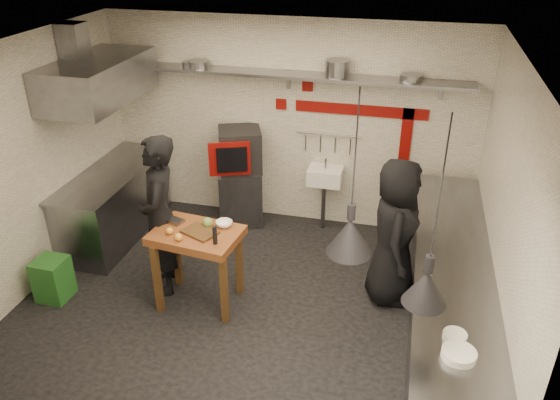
% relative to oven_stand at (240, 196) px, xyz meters
% --- Properties ---
extents(floor, '(5.00, 5.00, 0.00)m').
position_rel_oven_stand_xyz_m(floor, '(0.62, -1.78, -0.40)').
color(floor, black).
rests_on(floor, ground).
extents(ceiling, '(5.00, 5.00, 0.00)m').
position_rel_oven_stand_xyz_m(ceiling, '(0.62, -1.78, 2.40)').
color(ceiling, silver).
rests_on(ceiling, floor).
extents(wall_back, '(5.00, 0.04, 2.80)m').
position_rel_oven_stand_xyz_m(wall_back, '(0.62, 0.32, 1.00)').
color(wall_back, silver).
rests_on(wall_back, floor).
extents(wall_front, '(5.00, 0.04, 2.80)m').
position_rel_oven_stand_xyz_m(wall_front, '(0.62, -3.88, 1.00)').
color(wall_front, silver).
rests_on(wall_front, floor).
extents(wall_left, '(0.04, 4.20, 2.80)m').
position_rel_oven_stand_xyz_m(wall_left, '(-1.88, -1.78, 1.00)').
color(wall_left, silver).
rests_on(wall_left, floor).
extents(wall_right, '(0.04, 4.20, 2.80)m').
position_rel_oven_stand_xyz_m(wall_right, '(3.12, -1.78, 1.00)').
color(wall_right, silver).
rests_on(wall_right, floor).
extents(red_band_horiz, '(1.70, 0.02, 0.14)m').
position_rel_oven_stand_xyz_m(red_band_horiz, '(1.57, 0.30, 1.28)').
color(red_band_horiz, maroon).
rests_on(red_band_horiz, wall_back).
extents(red_band_vert, '(0.14, 0.02, 1.10)m').
position_rel_oven_stand_xyz_m(red_band_vert, '(2.17, 0.30, 0.80)').
color(red_band_vert, maroon).
rests_on(red_band_vert, wall_back).
extents(red_tile_a, '(0.14, 0.02, 0.14)m').
position_rel_oven_stand_xyz_m(red_tile_a, '(0.87, 0.30, 1.55)').
color(red_tile_a, maroon).
rests_on(red_tile_a, wall_back).
extents(red_tile_b, '(0.14, 0.02, 0.14)m').
position_rel_oven_stand_xyz_m(red_tile_b, '(0.52, 0.30, 1.28)').
color(red_tile_b, maroon).
rests_on(red_tile_b, wall_back).
extents(back_shelf, '(4.60, 0.34, 0.04)m').
position_rel_oven_stand_xyz_m(back_shelf, '(0.62, 0.14, 1.72)').
color(back_shelf, slate).
rests_on(back_shelf, wall_back).
extents(shelf_bracket_left, '(0.04, 0.06, 0.24)m').
position_rel_oven_stand_xyz_m(shelf_bracket_left, '(-1.28, 0.29, 1.62)').
color(shelf_bracket_left, slate).
rests_on(shelf_bracket_left, wall_back).
extents(shelf_bracket_mid, '(0.04, 0.06, 0.24)m').
position_rel_oven_stand_xyz_m(shelf_bracket_mid, '(0.62, 0.29, 1.62)').
color(shelf_bracket_mid, slate).
rests_on(shelf_bracket_mid, wall_back).
extents(shelf_bracket_right, '(0.04, 0.06, 0.24)m').
position_rel_oven_stand_xyz_m(shelf_bracket_right, '(2.52, 0.29, 1.62)').
color(shelf_bracket_right, slate).
rests_on(shelf_bracket_right, wall_back).
extents(pan_far_left, '(0.36, 0.36, 0.09)m').
position_rel_oven_stand_xyz_m(pan_far_left, '(-0.54, 0.14, 1.79)').
color(pan_far_left, slate).
rests_on(pan_far_left, back_shelf).
extents(pan_mid_left, '(0.28, 0.28, 0.07)m').
position_rel_oven_stand_xyz_m(pan_mid_left, '(-0.65, 0.14, 1.78)').
color(pan_mid_left, slate).
rests_on(pan_mid_left, back_shelf).
extents(stock_pot, '(0.33, 0.33, 0.20)m').
position_rel_oven_stand_xyz_m(stock_pot, '(1.27, 0.14, 1.84)').
color(stock_pot, slate).
rests_on(stock_pot, back_shelf).
extents(pan_right, '(0.35, 0.35, 0.08)m').
position_rel_oven_stand_xyz_m(pan_right, '(2.16, 0.14, 1.78)').
color(pan_right, slate).
rests_on(pan_right, back_shelf).
extents(oven_stand, '(0.74, 0.71, 0.80)m').
position_rel_oven_stand_xyz_m(oven_stand, '(0.00, 0.00, 0.00)').
color(oven_stand, slate).
rests_on(oven_stand, floor).
extents(combi_oven, '(0.70, 0.68, 0.58)m').
position_rel_oven_stand_xyz_m(combi_oven, '(0.02, 0.03, 0.69)').
color(combi_oven, black).
rests_on(combi_oven, oven_stand).
extents(oven_door, '(0.52, 0.23, 0.46)m').
position_rel_oven_stand_xyz_m(oven_door, '(-0.02, -0.30, 0.69)').
color(oven_door, maroon).
rests_on(oven_door, combi_oven).
extents(oven_glass, '(0.37, 0.16, 0.34)m').
position_rel_oven_stand_xyz_m(oven_glass, '(0.02, -0.33, 0.69)').
color(oven_glass, black).
rests_on(oven_glass, oven_door).
extents(hand_sink, '(0.46, 0.34, 0.22)m').
position_rel_oven_stand_xyz_m(hand_sink, '(1.17, 0.14, 0.38)').
color(hand_sink, white).
rests_on(hand_sink, wall_back).
extents(sink_tap, '(0.03, 0.03, 0.14)m').
position_rel_oven_stand_xyz_m(sink_tap, '(1.17, 0.14, 0.56)').
color(sink_tap, slate).
rests_on(sink_tap, hand_sink).
extents(sink_drain, '(0.06, 0.06, 0.66)m').
position_rel_oven_stand_xyz_m(sink_drain, '(1.17, 0.10, -0.06)').
color(sink_drain, slate).
rests_on(sink_drain, floor).
extents(utensil_rail, '(0.90, 0.02, 0.02)m').
position_rel_oven_stand_xyz_m(utensil_rail, '(1.17, 0.28, 0.92)').
color(utensil_rail, slate).
rests_on(utensil_rail, wall_back).
extents(counter_right, '(0.70, 3.80, 0.90)m').
position_rel_oven_stand_xyz_m(counter_right, '(2.77, -1.78, 0.05)').
color(counter_right, slate).
rests_on(counter_right, floor).
extents(counter_right_top, '(0.76, 3.90, 0.03)m').
position_rel_oven_stand_xyz_m(counter_right_top, '(2.77, -1.78, 0.52)').
color(counter_right_top, slate).
rests_on(counter_right_top, counter_right).
extents(plate_stack, '(0.30, 0.30, 0.07)m').
position_rel_oven_stand_xyz_m(plate_stack, '(2.74, -3.13, 0.56)').
color(plate_stack, white).
rests_on(plate_stack, counter_right_top).
extents(small_bowl_right, '(0.24, 0.24, 0.05)m').
position_rel_oven_stand_xyz_m(small_bowl_right, '(2.72, -2.92, 0.56)').
color(small_bowl_right, white).
rests_on(small_bowl_right, counter_right_top).
extents(counter_left, '(0.70, 1.90, 0.90)m').
position_rel_oven_stand_xyz_m(counter_left, '(-1.53, -0.73, 0.05)').
color(counter_left, slate).
rests_on(counter_left, floor).
extents(counter_left_top, '(0.76, 2.00, 0.03)m').
position_rel_oven_stand_xyz_m(counter_left_top, '(-1.53, -0.73, 0.52)').
color(counter_left_top, slate).
rests_on(counter_left_top, counter_left).
extents(extractor_hood, '(0.78, 1.60, 0.50)m').
position_rel_oven_stand_xyz_m(extractor_hood, '(-1.48, -0.73, 1.75)').
color(extractor_hood, slate).
rests_on(extractor_hood, ceiling).
extents(hood_duct, '(0.28, 0.28, 0.50)m').
position_rel_oven_stand_xyz_m(hood_duct, '(-1.73, -0.73, 2.15)').
color(hood_duct, slate).
rests_on(hood_duct, ceiling).
extents(green_bin, '(0.35, 0.35, 0.50)m').
position_rel_oven_stand_xyz_m(green_bin, '(-1.53, -2.19, -0.15)').
color(green_bin, '#226323').
rests_on(green_bin, floor).
extents(prep_table, '(0.99, 0.74, 0.92)m').
position_rel_oven_stand_xyz_m(prep_table, '(0.12, -1.86, 0.06)').
color(prep_table, brown).
rests_on(prep_table, floor).
extents(cutting_board, '(0.43, 0.37, 0.02)m').
position_rel_oven_stand_xyz_m(cutting_board, '(0.17, -1.88, 0.53)').
color(cutting_board, '#51351A').
rests_on(cutting_board, prep_table).
extents(pepper_mill, '(0.05, 0.05, 0.20)m').
position_rel_oven_stand_xyz_m(pepper_mill, '(0.40, -2.04, 0.62)').
color(pepper_mill, black).
rests_on(pepper_mill, prep_table).
extents(lemon_a, '(0.08, 0.08, 0.08)m').
position_rel_oven_stand_xyz_m(lemon_a, '(-0.13, -1.97, 0.56)').
color(lemon_a, gold).
rests_on(lemon_a, prep_table).
extents(lemon_b, '(0.10, 0.10, 0.08)m').
position_rel_oven_stand_xyz_m(lemon_b, '(0.01, -2.06, 0.56)').
color(lemon_b, gold).
rests_on(lemon_b, prep_table).
extents(veg_ball, '(0.14, 0.14, 0.11)m').
position_rel_oven_stand_xyz_m(veg_ball, '(0.20, -1.73, 0.57)').
color(veg_ball, '#689543').
rests_on(veg_ball, prep_table).
extents(steel_tray, '(0.22, 0.18, 0.03)m').
position_rel_oven_stand_xyz_m(steel_tray, '(-0.18, -1.72, 0.54)').
color(steel_tray, slate).
rests_on(steel_tray, prep_table).
extents(bowl, '(0.20, 0.20, 0.06)m').
position_rel_oven_stand_xyz_m(bowl, '(0.37, -1.68, 0.55)').
color(bowl, white).
rests_on(bowl, prep_table).
extents(heat_lamp_near, '(0.40, 0.40, 1.43)m').
position_rel_oven_stand_xyz_m(heat_lamp_near, '(1.81, -2.56, 1.69)').
color(heat_lamp_near, black).
rests_on(heat_lamp_near, ceiling).
extents(heat_lamp_far, '(0.40, 0.40, 1.50)m').
position_rel_oven_stand_xyz_m(heat_lamp_far, '(2.44, -3.00, 1.65)').
color(heat_lamp_far, black).
rests_on(heat_lamp_far, ceiling).
extents(chef_left, '(0.66, 0.80, 1.89)m').
position_rel_oven_stand_xyz_m(chef_left, '(-0.37, -1.68, 0.54)').
color(chef_left, black).
rests_on(chef_left, floor).
extents(chef_right, '(0.59, 0.86, 1.70)m').
position_rel_oven_stand_xyz_m(chef_right, '(2.17, -1.25, 0.45)').
color(chef_right, black).
rests_on(chef_right, floor).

